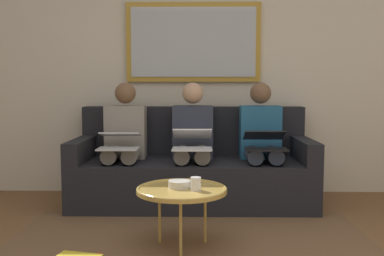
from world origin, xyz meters
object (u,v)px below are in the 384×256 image
object	(u,v)px
person_middle	(193,140)
person_right	(124,139)
coffee_table	(182,190)
bowl	(179,184)
person_left	(261,140)
cup	(196,184)
laptop_white	(192,140)
framed_mirror	(193,42)
laptop_black	(265,141)
couch	(193,170)
laptop_silver	(119,141)

from	to	relation	value
person_middle	person_right	world-z (taller)	same
coffee_table	bowl	distance (m)	0.05
coffee_table	person_left	bearing A→B (deg)	-121.24
cup	person_left	world-z (taller)	person_left
cup	person_middle	xyz separation A→B (m)	(0.04, -1.20, 0.15)
coffee_table	laptop_white	world-z (taller)	laptop_white
framed_mirror	laptop_black	xyz separation A→B (m)	(-0.64, 0.69, -0.93)
couch	laptop_black	bearing A→B (deg)	154.66
bowl	person_right	world-z (taller)	person_right
coffee_table	laptop_black	bearing A→B (deg)	-127.30
bowl	person_left	world-z (taller)	person_left
bowl	cup	bearing A→B (deg)	146.04
framed_mirror	person_middle	bearing A→B (deg)	90.00
bowl	person_left	size ratio (longest dim) A/B	0.13
couch	laptop_black	xyz separation A→B (m)	(-0.64, 0.30, 0.31)
couch	laptop_white	world-z (taller)	couch
cup	laptop_white	world-z (taller)	laptop_white
person_middle	cup	bearing A→B (deg)	91.87
framed_mirror	person_right	bearing A→B (deg)	35.52
person_middle	person_right	distance (m)	0.64
couch	laptop_silver	size ratio (longest dim) A/B	6.27
laptop_black	person_left	bearing A→B (deg)	-90.00
bowl	laptop_silver	size ratio (longest dim) A/B	0.43
couch	laptop_black	size ratio (longest dim) A/B	6.13
framed_mirror	person_middle	distance (m)	1.05
framed_mirror	person_left	bearing A→B (deg)	144.48
laptop_black	laptop_silver	bearing A→B (deg)	0.54
person_middle	laptop_silver	bearing A→B (deg)	21.06
couch	bowl	xyz separation A→B (m)	(0.07, 1.19, 0.12)
cup	laptop_silver	distance (m)	1.18
coffee_table	person_left	distance (m)	1.36
laptop_silver	person_left	bearing A→B (deg)	-169.10
couch	cup	xyz separation A→B (m)	(-0.04, 1.27, 0.14)
laptop_white	framed_mirror	bearing A→B (deg)	-90.00
laptop_white	laptop_black	bearing A→B (deg)	179.28
laptop_silver	framed_mirror	bearing A→B (deg)	-132.30
laptop_black	person_middle	size ratio (longest dim) A/B	0.31
cup	laptop_white	size ratio (longest dim) A/B	0.23
coffee_table	laptop_white	size ratio (longest dim) A/B	1.55
bowl	framed_mirror	bearing A→B (deg)	-92.67
coffee_table	couch	bearing A→B (deg)	-92.67
coffee_table	person_right	bearing A→B (deg)	-63.09
framed_mirror	couch	bearing A→B (deg)	90.00
bowl	person_left	xyz separation A→B (m)	(-0.71, -1.12, 0.17)
person_left	laptop_black	xyz separation A→B (m)	(-0.00, 0.23, 0.02)
bowl	laptop_black	world-z (taller)	laptop_black
coffee_table	cup	world-z (taller)	cup
person_right	laptop_silver	xyz separation A→B (m)	(0.00, 0.25, 0.02)
bowl	person_left	bearing A→B (deg)	-122.43
person_left	laptop_black	bearing A→B (deg)	90.00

